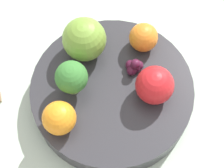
# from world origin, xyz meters

# --- Properties ---
(ground_plane) EXTENTS (6.00, 6.00, 0.00)m
(ground_plane) POSITION_xyz_m (0.00, 0.00, 0.00)
(ground_plane) COLOR gray
(table_surface) EXTENTS (1.20, 1.20, 0.02)m
(table_surface) POSITION_xyz_m (0.00, 0.00, 0.01)
(table_surface) COLOR #B2C6B2
(table_surface) RESTS_ON ground_plane
(bowl) EXTENTS (0.23, 0.23, 0.04)m
(bowl) POSITION_xyz_m (0.00, 0.00, 0.04)
(bowl) COLOR #2D2D33
(bowl) RESTS_ON table_surface
(broccoli) EXTENTS (0.04, 0.04, 0.06)m
(broccoli) POSITION_xyz_m (0.04, -0.03, 0.09)
(broccoli) COLOR #8CB76B
(broccoli) RESTS_ON bowl
(apple_red) EXTENTS (0.05, 0.05, 0.05)m
(apple_red) POSITION_xyz_m (-0.04, 0.04, 0.08)
(apple_red) COLOR red
(apple_red) RESTS_ON bowl
(apple_green) EXTENTS (0.06, 0.06, 0.06)m
(apple_green) POSITION_xyz_m (-0.01, -0.07, 0.09)
(apple_green) COLOR olive
(apple_green) RESTS_ON bowl
(orange_front) EXTENTS (0.04, 0.04, 0.04)m
(orange_front) POSITION_xyz_m (-0.08, -0.03, 0.08)
(orange_front) COLOR orange
(orange_front) RESTS_ON bowl
(orange_back) EXTENTS (0.04, 0.04, 0.04)m
(orange_back) POSITION_xyz_m (0.09, 0.00, 0.08)
(orange_back) COLOR orange
(orange_back) RESTS_ON bowl
(grape_cluster) EXTENTS (0.03, 0.03, 0.03)m
(grape_cluster) POSITION_xyz_m (-0.04, -0.00, 0.07)
(grape_cluster) COLOR #47142D
(grape_cluster) RESTS_ON bowl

